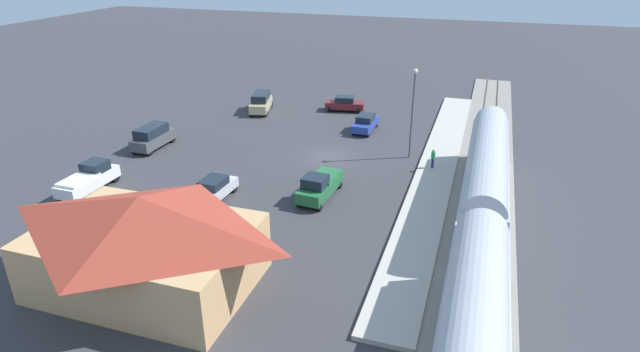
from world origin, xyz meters
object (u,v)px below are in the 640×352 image
at_px(sedan_maroon, 345,104).
at_px(suv_charcoal, 153,137).
at_px(station_building, 144,240).
at_px(pedestrian_on_platform, 433,157).
at_px(sedan_blue, 365,123).
at_px(suv_tan, 261,102).
at_px(pickup_white, 89,179).
at_px(light_pole_near_platform, 413,104).
at_px(pickup_green, 320,185).
at_px(sedan_silver, 214,189).

bearing_deg(sedan_maroon, suv_charcoal, 50.70).
xyz_separation_m(station_building, pedestrian_on_platform, (-13.61, -21.74, -1.65)).
distance_m(sedan_blue, sedan_maroon, 7.42).
relative_size(suv_tan, pickup_white, 0.97).
xyz_separation_m(pedestrian_on_platform, suv_charcoal, (26.40, 2.82, -0.13)).
bearing_deg(light_pole_near_platform, suv_tan, -25.13).
height_order(sedan_maroon, light_pole_near_platform, light_pole_near_platform).
distance_m(station_building, pedestrian_on_platform, 25.70).
xyz_separation_m(pedestrian_on_platform, pickup_white, (25.68, 12.54, -0.25)).
xyz_separation_m(pickup_green, suv_charcoal, (18.68, -5.14, 0.12)).
bearing_deg(suv_tan, pickup_white, 79.71).
bearing_deg(sedan_blue, station_building, 79.56).
relative_size(sedan_silver, suv_charcoal, 0.93).
bearing_deg(pickup_white, suv_tan, -100.29).
relative_size(sedan_silver, pickup_white, 0.84).
bearing_deg(sedan_silver, suv_tan, -74.96).
relative_size(sedan_silver, sedan_maroon, 0.96).
xyz_separation_m(station_building, sedan_maroon, (-1.55, -36.44, -2.05)).
distance_m(pickup_white, light_pole_near_platform, 28.00).
distance_m(pedestrian_on_platform, sedan_silver, 18.83).
xyz_separation_m(sedan_silver, pickup_white, (10.30, 1.68, 0.15)).
relative_size(station_building, suv_tan, 2.42).
relative_size(pedestrian_on_platform, suv_tan, 0.33).
distance_m(suv_tan, pickup_white, 24.28).
bearing_deg(suv_charcoal, suv_tan, -109.63).
xyz_separation_m(suv_tan, sedan_blue, (-13.30, 2.89, -0.27)).
distance_m(pickup_green, sedan_silver, 8.19).
distance_m(suv_tan, suv_charcoal, 15.04).
bearing_deg(pedestrian_on_platform, station_building, 57.96).
distance_m(suv_charcoal, pickup_white, 9.75).
distance_m(suv_tan, sedan_blue, 13.61).
bearing_deg(pickup_white, light_pole_near_platform, -147.19).
distance_m(suv_tan, sedan_silver, 23.00).
bearing_deg(suv_tan, station_building, 103.16).
relative_size(station_building, pickup_green, 2.29).
bearing_deg(pickup_green, pedestrian_on_platform, -134.11).
bearing_deg(sedan_silver, pedestrian_on_platform, -144.76).
bearing_deg(sedan_silver, light_pole_near_platform, -134.23).
relative_size(pedestrian_on_platform, sedan_maroon, 0.36).
relative_size(sedan_maroon, pickup_white, 0.88).
xyz_separation_m(pickup_green, pickup_white, (17.96, 4.58, 0.00)).
relative_size(suv_charcoal, sedan_maroon, 1.04).
height_order(sedan_silver, sedan_blue, same).
height_order(sedan_blue, suv_charcoal, suv_charcoal).
bearing_deg(sedan_silver, pickup_white, 9.26).
height_order(suv_tan, sedan_maroon, suv_tan).
bearing_deg(suv_charcoal, sedan_blue, -148.42).
bearing_deg(sedan_maroon, suv_tan, 19.85).
bearing_deg(suv_charcoal, light_pole_near_platform, -167.57).
relative_size(pickup_green, suv_charcoal, 1.12).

